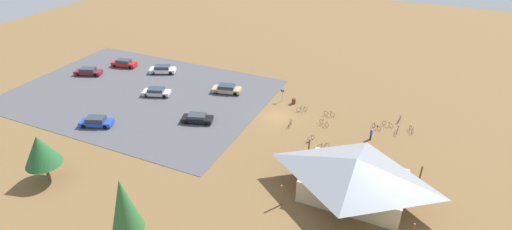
% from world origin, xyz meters
% --- Properties ---
extents(ground, '(160.00, 160.00, 0.00)m').
position_xyz_m(ground, '(0.00, 0.00, 0.00)').
color(ground, brown).
rests_on(ground, ground).
extents(parking_lot_asphalt, '(40.78, 29.00, 0.05)m').
position_xyz_m(parking_lot_asphalt, '(23.31, 2.25, 0.03)').
color(parking_lot_asphalt, '#4C4C51').
rests_on(parking_lot_asphalt, ground).
extents(bike_pavilion, '(13.31, 9.78, 4.83)m').
position_xyz_m(bike_pavilion, '(-13.66, 12.54, 2.76)').
color(bike_pavilion, '#C6B28E').
rests_on(bike_pavilion, ground).
extents(trash_bin, '(0.60, 0.60, 0.90)m').
position_xyz_m(trash_bin, '(-0.79, -4.81, 0.45)').
color(trash_bin, brown).
rests_on(trash_bin, ground).
extents(lot_sign, '(0.56, 0.08, 2.20)m').
position_xyz_m(lot_sign, '(1.08, -4.68, 1.41)').
color(lot_sign, '#99999E').
rests_on(lot_sign, ground).
extents(pine_far_east, '(2.81, 2.81, 8.29)m').
position_xyz_m(pine_far_east, '(2.86, 28.47, 5.59)').
color(pine_far_east, brown).
rests_on(pine_far_east, ground).
extents(pine_mideast, '(3.94, 3.94, 5.91)m').
position_xyz_m(pine_mideast, '(18.41, 24.26, 4.10)').
color(pine_mideast, brown).
rests_on(pine_mideast, ground).
extents(bicycle_silver_trailside, '(0.67, 1.64, 0.78)m').
position_xyz_m(bicycle_silver_trailside, '(-6.36, 4.30, 0.36)').
color(bicycle_silver_trailside, black).
rests_on(bicycle_silver_trailside, ground).
extents(bicycle_white_yard_center, '(1.55, 0.69, 0.76)m').
position_xyz_m(bicycle_white_yard_center, '(-15.08, -3.84, 0.35)').
color(bicycle_white_yard_center, black).
rests_on(bicycle_white_yard_center, ground).
extents(bicycle_orange_near_porch, '(0.48, 1.68, 0.83)m').
position_xyz_m(bicycle_orange_near_porch, '(-2.60, 1.73, 0.37)').
color(bicycle_orange_near_porch, black).
rests_on(bicycle_orange_near_porch, ground).
extents(bicycle_black_lone_west, '(1.34, 0.95, 0.81)m').
position_xyz_m(bicycle_black_lone_west, '(-13.76, -2.48, 0.35)').
color(bicycle_black_lone_west, black).
rests_on(bicycle_black_lone_west, ground).
extents(bicycle_yellow_mid_cluster, '(1.57, 0.96, 0.83)m').
position_xyz_m(bicycle_yellow_mid_cluster, '(-6.89, -0.40, 0.38)').
color(bicycle_yellow_mid_cluster, black).
rests_on(bicycle_yellow_mid_cluster, ground).
extents(bicycle_green_by_bin, '(1.41, 0.99, 0.82)m').
position_xyz_m(bicycle_green_by_bin, '(-2.76, -2.98, 0.38)').
color(bicycle_green_by_bin, black).
rests_on(bicycle_green_by_bin, ground).
extents(bicycle_teal_yard_right, '(1.72, 0.48, 0.80)m').
position_xyz_m(bicycle_teal_yard_right, '(-6.88, -3.27, 0.37)').
color(bicycle_teal_yard_right, black).
rests_on(bicycle_teal_yard_right, ground).
extents(bicycle_blue_near_sign, '(0.48, 1.78, 0.82)m').
position_xyz_m(bicycle_blue_near_sign, '(-16.55, -2.64, 0.38)').
color(bicycle_blue_near_sign, black).
rests_on(bicycle_blue_near_sign, ground).
extents(bicycle_red_edge_north, '(1.37, 1.13, 0.88)m').
position_xyz_m(bicycle_red_edge_north, '(-8.40, 5.31, 0.39)').
color(bicycle_red_edge_north, black).
rests_on(bicycle_red_edge_north, ground).
extents(bicycle_purple_yard_left, '(0.48, 1.74, 0.82)m').
position_xyz_m(bicycle_purple_yard_left, '(-16.45, -5.84, 0.36)').
color(bicycle_purple_yard_left, black).
rests_on(bicycle_purple_yard_left, ground).
extents(bicycle_silver_yard_front, '(0.69, 1.62, 0.82)m').
position_xyz_m(bicycle_silver_yard_front, '(-18.26, -3.69, 0.38)').
color(bicycle_silver_yard_front, black).
rests_on(bicycle_silver_yard_front, ground).
extents(car_black_mid_lot, '(4.71, 3.03, 1.24)m').
position_xyz_m(car_black_mid_lot, '(9.82, 6.21, 0.68)').
color(car_black_mid_lot, black).
rests_on(car_black_mid_lot, parking_lot_asphalt).
extents(car_red_inner_stall, '(4.84, 2.57, 1.44)m').
position_xyz_m(car_red_inner_stall, '(33.12, -5.57, 0.76)').
color(car_red_inner_stall, red).
rests_on(car_red_inner_stall, parking_lot_asphalt).
extents(car_maroon_by_curb, '(5.01, 3.22, 1.32)m').
position_xyz_m(car_maroon_by_curb, '(36.47, 0.01, 0.71)').
color(car_maroon_by_curb, maroon).
rests_on(car_maroon_by_curb, parking_lot_asphalt).
extents(car_tan_far_end, '(4.97, 3.00, 1.38)m').
position_xyz_m(car_tan_far_end, '(10.44, -3.87, 0.74)').
color(car_tan_far_end, tan).
rests_on(car_tan_far_end, parking_lot_asphalt).
extents(car_white_front_row, '(4.99, 3.56, 1.41)m').
position_xyz_m(car_white_front_row, '(24.82, -6.19, 0.75)').
color(car_white_front_row, white).
rests_on(car_white_front_row, parking_lot_asphalt).
extents(car_blue_end_stall, '(4.82, 3.27, 1.39)m').
position_xyz_m(car_blue_end_stall, '(22.16, 12.93, 0.74)').
color(car_blue_end_stall, '#1E42B2').
rests_on(car_blue_end_stall, parking_lot_asphalt).
extents(car_silver_back_corner, '(4.77, 3.17, 1.28)m').
position_xyz_m(car_silver_back_corner, '(20.27, 1.72, 0.70)').
color(car_silver_back_corner, '#BCBCC1').
rests_on(car_silver_back_corner, parking_lot_asphalt).
extents(visitor_by_pavilion, '(0.36, 0.36, 1.66)m').
position_xyz_m(visitor_by_pavilion, '(-13.52, 0.57, 0.87)').
color(visitor_by_pavilion, '#2D3347').
rests_on(visitor_by_pavilion, ground).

